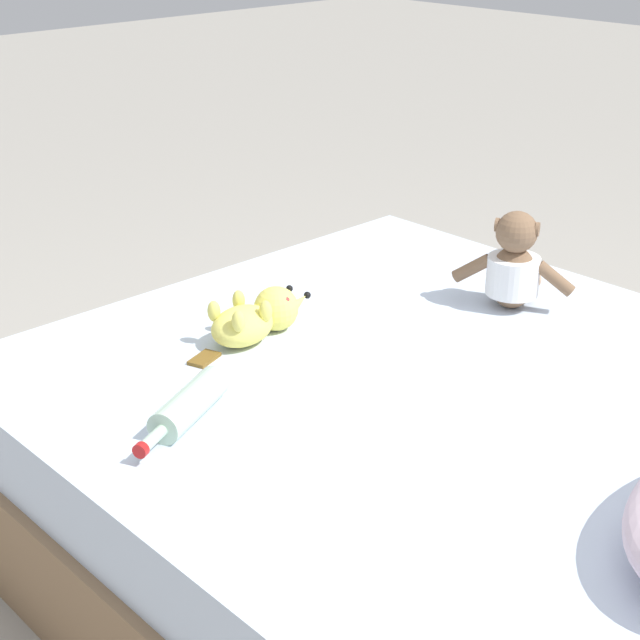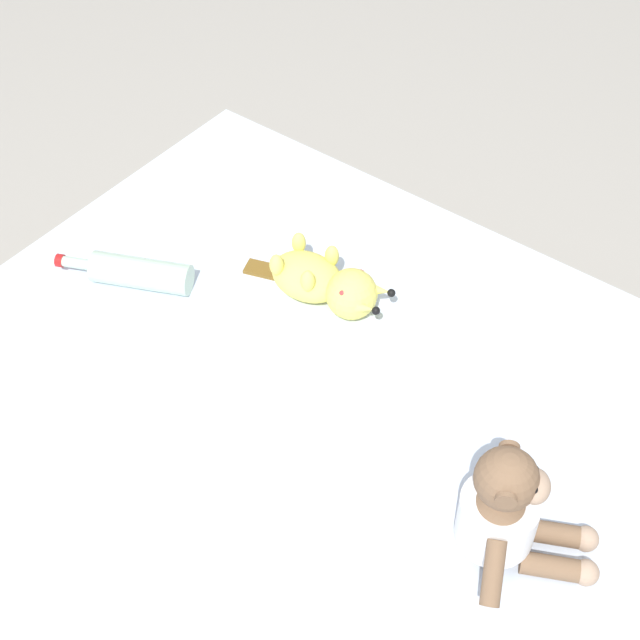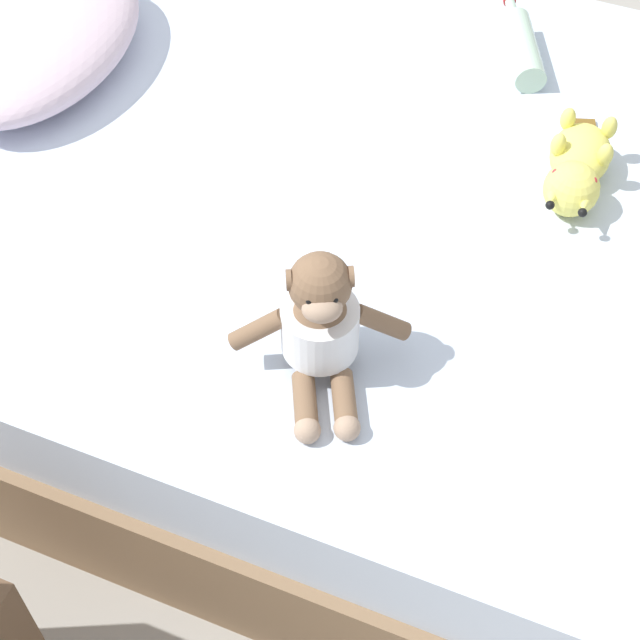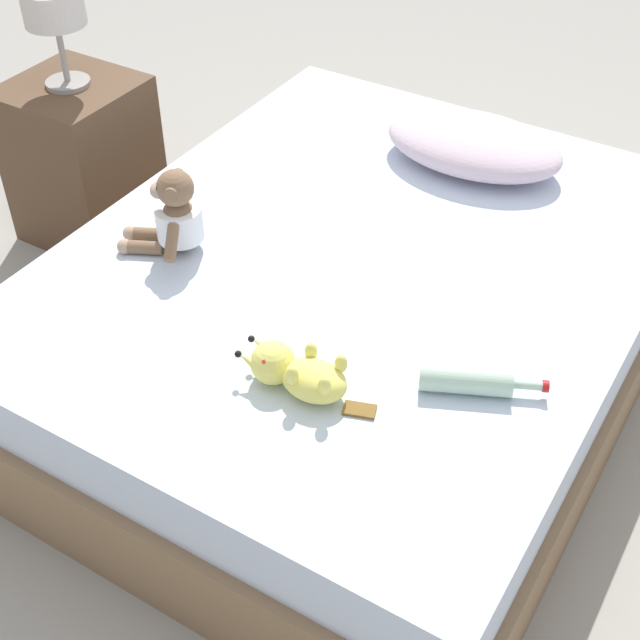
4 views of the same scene
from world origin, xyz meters
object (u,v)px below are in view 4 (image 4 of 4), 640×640
at_px(bed, 359,317).
at_px(pillow, 474,144).
at_px(glass_bottle, 469,380).
at_px(plush_monkey, 175,218).
at_px(bedside_lamp, 54,13).
at_px(nightstand, 83,161).
at_px(plush_yellow_creature, 296,372).

xyz_separation_m(bed, pillow, (0.06, 0.57, 0.29)).
xyz_separation_m(pillow, glass_bottle, (0.39, -0.89, -0.03)).
relative_size(plush_monkey, glass_bottle, 0.99).
bearing_deg(bed, glass_bottle, -35.52).
distance_m(plush_monkey, bedside_lamp, 0.87).
bearing_deg(plush_monkey, nightstand, 151.95).
distance_m(bed, nightstand, 1.17).
height_order(nightstand, bedside_lamp, bedside_lamp).
distance_m(plush_yellow_creature, nightstand, 1.46).
relative_size(bed, glass_bottle, 6.73).
relative_size(bed, plush_monkey, 6.77).
bearing_deg(pillow, plush_yellow_creature, -86.57).
bearing_deg(nightstand, pillow, 18.60).
bearing_deg(plush_yellow_creature, bedside_lamp, 152.49).
bearing_deg(glass_bottle, bedside_lamp, 163.39).
height_order(bed, nightstand, nightstand).
distance_m(plush_yellow_creature, bedside_lamp, 1.47).
xyz_separation_m(plush_monkey, nightstand, (-0.73, 0.39, -0.26)).
bearing_deg(plush_yellow_creature, bed, 103.58).
bearing_deg(plush_yellow_creature, glass_bottle, 30.13).
relative_size(bed, nightstand, 3.32).
relative_size(bed, bedside_lamp, 5.99).
xyz_separation_m(nightstand, bedside_lamp, (-0.00, 0.00, 0.51)).
bearing_deg(nightstand, bedside_lamp, 172.87).
bearing_deg(glass_bottle, plush_monkey, 174.22).
xyz_separation_m(glass_bottle, nightstand, (-1.60, 0.48, -0.19)).
distance_m(plush_monkey, plush_yellow_creature, 0.61).
xyz_separation_m(pillow, bedside_lamp, (-1.21, -0.41, 0.28)).
bearing_deg(bed, plush_yellow_creature, -76.42).
relative_size(glass_bottle, nightstand, 0.49).
height_order(pillow, plush_monkey, plush_monkey).
bearing_deg(pillow, glass_bottle, -66.36).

